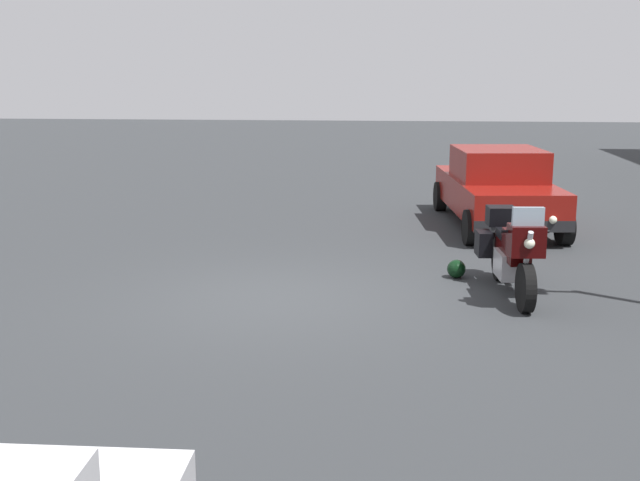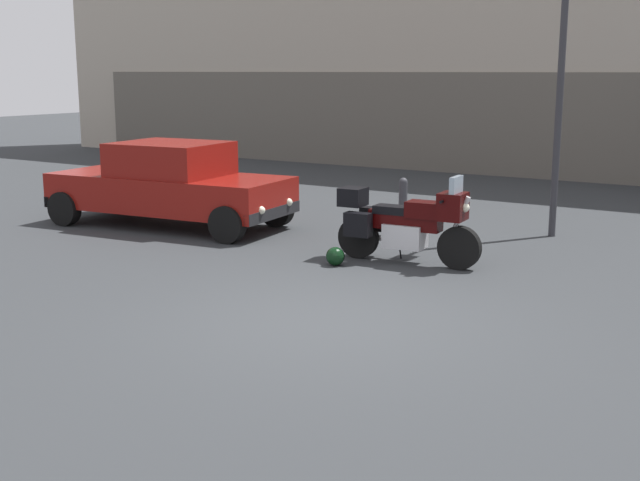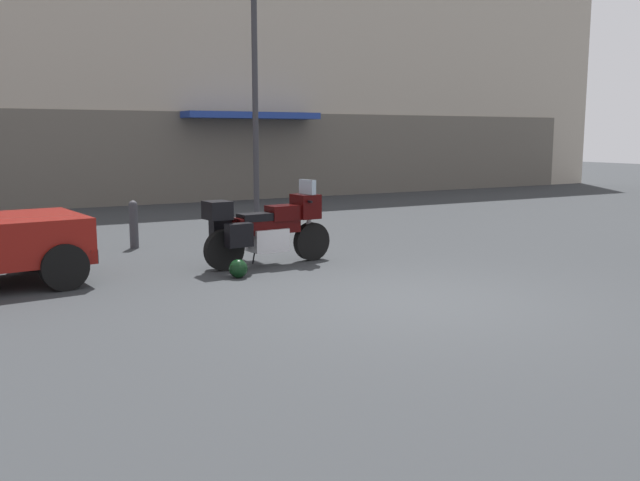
{
  "view_description": "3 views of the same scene",
  "coord_description": "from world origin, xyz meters",
  "views": [
    {
      "loc": [
        10.3,
        1.53,
        3.05
      ],
      "look_at": [
        0.07,
        0.55,
        0.85
      ],
      "focal_mm": 44.47,
      "sensor_mm": 36.0,
      "label": 1
    },
    {
      "loc": [
        4.75,
        -7.69,
        2.85
      ],
      "look_at": [
        -0.66,
        0.9,
        0.74
      ],
      "focal_mm": 46.02,
      "sensor_mm": 36.0,
      "label": 2
    },
    {
      "loc": [
        -5.25,
        -6.84,
        2.09
      ],
      "look_at": [
        -0.76,
        1.12,
        0.69
      ],
      "focal_mm": 38.85,
      "sensor_mm": 36.0,
      "label": 3
    }
  ],
  "objects": [
    {
      "name": "streetlamp_curbside",
      "position": [
        0.68,
        6.25,
        3.09
      ],
      "size": [
        0.28,
        0.94,
        5.12
      ],
      "color": "#2D2D33",
      "rests_on": "ground"
    },
    {
      "name": "helmet",
      "position": [
        -1.38,
        2.47,
        0.14
      ],
      "size": [
        0.28,
        0.28,
        0.28
      ],
      "primitive_type": "sphere",
      "color": "black",
      "rests_on": "ground"
    },
    {
      "name": "bollard_curbside",
      "position": [
        -2.01,
        5.95,
        0.47
      ],
      "size": [
        0.16,
        0.16,
        0.89
      ],
      "color": "#333338",
      "rests_on": "ground"
    },
    {
      "name": "motorcycle",
      "position": [
        -0.59,
        3.17,
        0.62
      ],
      "size": [
        2.26,
        0.8,
        1.36
      ],
      "rotation": [
        0.0,
        0.0,
        0.08
      ],
      "color": "black",
      "rests_on": "ground"
    },
    {
      "name": "ground_plane",
      "position": [
        0.0,
        0.0,
        0.0
      ],
      "size": [
        80.0,
        80.0,
        0.0
      ],
      "primitive_type": "plane",
      "color": "#2D3033"
    },
    {
      "name": "car_sedan_far",
      "position": [
        -5.61,
        3.55,
        0.78
      ],
      "size": [
        4.69,
        2.31,
        1.56
      ],
      "rotation": [
        0.0,
        0.0,
        0.1
      ],
      "color": "maroon",
      "rests_on": "ground"
    }
  ]
}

